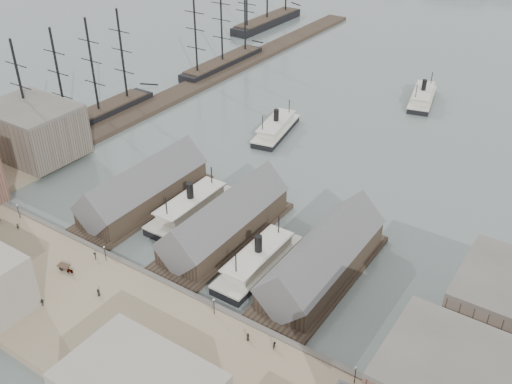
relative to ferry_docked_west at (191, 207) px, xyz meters
The scene contains 29 objects.
ground 23.94m from the ferry_docked_west, 56.94° to the right, with size 900.00×900.00×0.00m, color #566462.
quay 42.06m from the ferry_docked_west, 71.99° to the right, with size 180.00×30.00×2.00m, color gray.
seawall 28.36m from the ferry_docked_west, 62.69° to the right, with size 180.00×1.20×2.30m, color #59544C.
west_wharf 97.11m from the ferry_docked_west, 124.50° to the left, with size 10.00×220.00×1.60m, color #2D231C.
ferry_shed_west 13.57m from the ferry_docked_west, 166.60° to the right, with size 14.00×42.00×12.60m.
ferry_shed_center 13.57m from the ferry_docked_west, 13.40° to the right, with size 14.00×42.00×12.60m.
ferry_shed_east 39.19m from the ferry_docked_west, ahead, with size 14.00×42.00×12.60m.
warehouse_west_back 57.43m from the ferry_docked_west, behind, with size 26.00×20.00×14.00m, color #60564C.
lamp_post_far_w 41.92m from the ferry_docked_west, 139.87° to the right, with size 0.44×0.44×3.92m.
lamp_post_near_w 27.16m from the ferry_docked_west, 94.24° to the right, with size 0.44×0.44×3.92m.
lamp_post_near_e 38.96m from the ferry_docked_west, 43.93° to the right, with size 0.44×0.44×3.92m.
lamp_post_far_e 64.01m from the ferry_docked_west, 24.94° to the right, with size 0.44×0.44×3.92m.
ferry_docked_west is the anchor object (origin of this frame).
ferry_docked_east 27.34m from the ferry_docked_west, 17.99° to the right, with size 7.77×25.90×9.25m.
ferry_open_near 52.21m from the ferry_docked_west, 97.89° to the left, with size 12.31×26.29×9.04m.
ferry_open_mid 106.12m from the ferry_docked_west, 77.60° to the left, with size 13.06×26.37×9.04m.
sailing_ship_near 66.70m from the ferry_docked_west, 161.37° to the left, with size 8.37×57.69×34.43m.
sailing_ship_mid 110.26m from the ferry_docked_west, 122.57° to the left, with size 8.20×47.39×33.72m.
sailing_ship_far 176.52m from the ferry_docked_west, 116.67° to the left, with size 9.35×51.93×38.43m.
horse_cart_center 34.97m from the ferry_docked_west, 98.94° to the right, with size 5.02×2.11×1.66m.
horse_cart_right 51.67m from the ferry_docked_west, 49.86° to the right, with size 4.71×1.85×1.73m.
pedestrian_0 41.42m from the ferry_docked_west, 133.08° to the right, with size 0.58×0.43×1.60m, color black.
pedestrian_2 28.31m from the ferry_docked_west, 98.77° to the right, with size 1.16×0.67×1.80m, color black.
pedestrian_3 44.13m from the ferry_docked_west, 92.37° to the right, with size 0.98×0.41×1.68m, color black.
pedestrian_4 36.25m from the ferry_docked_west, 81.64° to the right, with size 0.83×0.54×1.71m, color black.
pedestrian_5 46.32m from the ferry_docked_west, 58.79° to the right, with size 0.61×0.45×1.67m, color black.
pedestrian_6 50.98m from the ferry_docked_west, 33.29° to the right, with size 0.86×0.67×1.76m, color black.
pedestrian_7 55.88m from the ferry_docked_west, 49.77° to the right, with size 1.07×0.61×1.65m, color black.
pedestrian_10 47.30m from the ferry_docked_west, 37.81° to the right, with size 0.83×0.54×1.69m, color black.
Camera 1 is at (67.68, -70.91, 80.68)m, focal length 40.00 mm.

